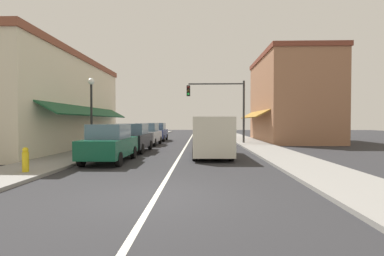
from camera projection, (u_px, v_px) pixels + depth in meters
ground_plane at (188, 143)px, 24.96m from camera, size 80.00×80.00×0.00m
sidewalk_left at (127, 142)px, 25.12m from camera, size 2.60×56.00×0.12m
sidewalk_right at (250, 142)px, 24.79m from camera, size 2.60×56.00×0.12m
lane_center_stripe at (188, 143)px, 24.96m from camera, size 0.14×52.00×0.01m
storefront_left_block at (42, 103)px, 19.18m from camera, size 7.23×14.20×6.40m
storefront_right_block at (291, 99)px, 26.58m from camera, size 7.21×10.20×8.12m
parked_car_nearest_left at (110, 143)px, 13.01m from camera, size 1.81×4.12×1.77m
parked_car_second_left at (134, 138)px, 17.44m from camera, size 1.79×4.11×1.77m
parked_car_third_left at (148, 134)px, 22.57m from camera, size 1.81×4.12×1.77m
parked_car_far_left at (157, 132)px, 27.54m from camera, size 1.81×4.11×1.77m
van_in_lane at (211, 135)px, 15.08m from camera, size 2.10×5.22×2.12m
traffic_signal_mast_arm at (223, 101)px, 23.64m from camera, size 4.93×0.50×5.35m
street_lamp_left_near at (91, 103)px, 15.63m from camera, size 0.36×0.36×4.32m
fire_hydrant at (26, 160)px, 9.83m from camera, size 0.22×0.22×0.87m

